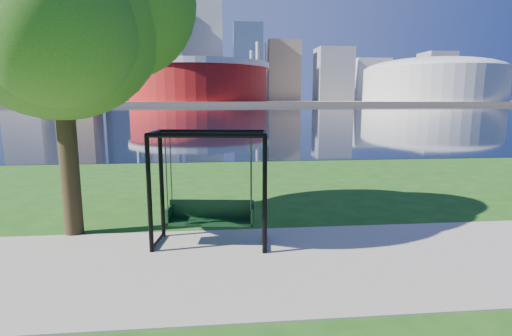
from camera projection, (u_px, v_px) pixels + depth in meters
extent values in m
plane|color=#1E5114|center=(241.00, 255.00, 7.92)|extent=(900.00, 900.00, 0.00)
cube|color=#9E937F|center=(243.00, 264.00, 7.42)|extent=(120.00, 4.00, 0.03)
cube|color=black|center=(217.00, 111.00, 107.94)|extent=(900.00, 180.00, 0.02)
cube|color=#937F60|center=(216.00, 102.00, 307.82)|extent=(900.00, 228.00, 2.00)
cylinder|color=maroon|center=(199.00, 83.00, 235.18)|extent=(80.00, 80.00, 22.00)
cylinder|color=silver|center=(198.00, 66.00, 233.57)|extent=(83.00, 83.00, 3.00)
cylinder|color=silver|center=(251.00, 76.00, 256.22)|extent=(2.00, 2.00, 32.00)
cylinder|color=silver|center=(147.00, 75.00, 249.72)|extent=(2.00, 2.00, 32.00)
cylinder|color=silver|center=(135.00, 71.00, 212.45)|extent=(2.00, 2.00, 32.00)
cylinder|color=silver|center=(258.00, 72.00, 218.96)|extent=(2.00, 2.00, 32.00)
cylinder|color=beige|center=(432.00, 85.00, 249.68)|extent=(84.00, 84.00, 20.00)
ellipsoid|color=beige|center=(433.00, 70.00, 248.16)|extent=(84.00, 84.00, 15.12)
cube|color=gray|center=(24.00, 58.00, 292.50)|extent=(28.00, 28.00, 62.00)
cube|color=#998466|center=(74.00, 39.00, 284.45)|extent=(26.00, 26.00, 88.00)
cube|color=slate|center=(125.00, 39.00, 311.34)|extent=(30.00, 24.00, 95.00)
cube|color=gray|center=(161.00, 52.00, 296.63)|extent=(24.00, 24.00, 72.00)
cube|color=silver|center=(203.00, 52.00, 328.34)|extent=(32.00, 28.00, 80.00)
cube|color=slate|center=(248.00, 63.00, 309.14)|extent=(22.00, 22.00, 58.00)
cube|color=#998466|center=(283.00, 71.00, 327.66)|extent=(26.00, 26.00, 48.00)
cube|color=gray|center=(333.00, 75.00, 322.32)|extent=(28.00, 24.00, 42.00)
cube|color=silver|center=(369.00, 80.00, 351.29)|extent=(30.00, 26.00, 36.00)
cube|color=gray|center=(436.00, 77.00, 336.28)|extent=(24.00, 24.00, 40.00)
cube|color=#998466|center=(469.00, 83.00, 355.62)|extent=(26.00, 26.00, 32.00)
cylinder|color=black|center=(149.00, 196.00, 7.82)|extent=(0.10, 0.10, 2.37)
cylinder|color=black|center=(265.00, 196.00, 7.76)|extent=(0.10, 0.10, 2.37)
cylinder|color=black|center=(162.00, 186.00, 8.74)|extent=(0.10, 0.10, 2.37)
cylinder|color=black|center=(265.00, 186.00, 8.67)|extent=(0.10, 0.10, 2.37)
cylinder|color=black|center=(206.00, 135.00, 7.59)|extent=(2.26, 0.39, 0.09)
cylinder|color=black|center=(212.00, 132.00, 8.50)|extent=(2.26, 0.39, 0.09)
cylinder|color=black|center=(153.00, 133.00, 8.08)|extent=(0.21, 0.93, 0.09)
cylinder|color=black|center=(158.00, 241.00, 8.47)|extent=(0.19, 0.93, 0.07)
cylinder|color=black|center=(265.00, 134.00, 8.01)|extent=(0.21, 0.93, 0.09)
cylinder|color=black|center=(265.00, 242.00, 8.40)|extent=(0.19, 0.93, 0.07)
cube|color=black|center=(211.00, 222.00, 8.36)|extent=(1.85, 0.69, 0.06)
cube|color=black|center=(212.00, 209.00, 8.52)|extent=(1.79, 0.28, 0.39)
cube|color=black|center=(169.00, 215.00, 8.36)|extent=(0.11, 0.47, 0.35)
cube|color=black|center=(252.00, 216.00, 8.31)|extent=(0.11, 0.47, 0.35)
cylinder|color=#36363C|center=(166.00, 174.00, 8.02)|extent=(0.03, 0.03, 1.49)
cylinder|color=#36363C|center=(251.00, 174.00, 7.97)|extent=(0.03, 0.03, 1.49)
cylinder|color=#36363C|center=(171.00, 170.00, 8.39)|extent=(0.03, 0.03, 1.49)
cylinder|color=#36363C|center=(252.00, 171.00, 8.34)|extent=(0.03, 0.03, 1.49)
cylinder|color=black|center=(68.00, 146.00, 8.80)|extent=(0.41, 0.41, 4.07)
sphere|color=#35621D|center=(57.00, 14.00, 8.33)|extent=(4.44, 4.44, 4.44)
sphere|color=#35621D|center=(122.00, 3.00, 8.93)|extent=(3.33, 3.33, 3.33)
sphere|color=#35621D|center=(59.00, 29.00, 7.45)|extent=(2.96, 2.96, 2.96)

